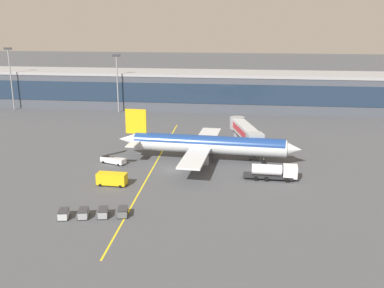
{
  "coord_description": "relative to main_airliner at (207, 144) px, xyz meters",
  "views": [
    {
      "loc": [
        15.48,
        -89.05,
        31.51
      ],
      "look_at": [
        3.52,
        5.52,
        4.5
      ],
      "focal_mm": 41.21,
      "sensor_mm": 36.0,
      "label": 1
    }
  ],
  "objects": [
    {
      "name": "apron_light_mast_2",
      "position": [
        -36.01,
        51.24,
        7.98
      ],
      "size": [
        2.8,
        0.5,
        20.08
      ],
      "color": "gray",
      "rests_on": "ground_plane"
    },
    {
      "name": "baggage_cart_0",
      "position": [
        -20.5,
        -33.44,
        -3.19
      ],
      "size": [
        2.1,
        2.92,
        1.48
      ],
      "color": "#B2B7BC",
      "rests_on": "ground_plane"
    },
    {
      "name": "apron_light_mast_0",
      "position": [
        -75.03,
        51.24,
        9.03
      ],
      "size": [
        2.8,
        0.5,
        22.1
      ],
      "color": "gray",
      "rests_on": "ground_plane"
    },
    {
      "name": "lavatory_truck",
      "position": [
        -17.23,
        -17.86,
        -2.56
      ],
      "size": [
        5.9,
        2.55,
        2.5
      ],
      "color": "yellow",
      "rests_on": "ground_plane"
    },
    {
      "name": "terminal_building",
      "position": [
        0.45,
        63.2,
        2.66
      ],
      "size": [
        198.99,
        18.85,
        13.24
      ],
      "color": "#424751",
      "rests_on": "ground_plane"
    },
    {
      "name": "baggage_cart_1",
      "position": [
        -17.37,
        -32.77,
        -3.19
      ],
      "size": [
        2.1,
        2.92,
        1.48
      ],
      "color": "gray",
      "rests_on": "ground_plane"
    },
    {
      "name": "main_airliner",
      "position": [
        0.0,
        0.0,
        0.0
      ],
      "size": [
        42.46,
        33.65,
        11.53
      ],
      "color": "silver",
      "rests_on": "ground_plane"
    },
    {
      "name": "baggage_cart_3",
      "position": [
        -11.11,
        -31.41,
        -3.19
      ],
      "size": [
        2.1,
        2.92,
        1.48
      ],
      "color": "#595B60",
      "rests_on": "ground_plane"
    },
    {
      "name": "apron_lead_in_line",
      "position": [
        -11.38,
        -5.53,
        -3.97
      ],
      "size": [
        2.64,
        79.97,
        0.01
      ],
      "primitive_type": "cube",
      "rotation": [
        0.0,
        0.0,
        0.03
      ],
      "color": "yellow",
      "rests_on": "ground_plane"
    },
    {
      "name": "fuel_tanker",
      "position": [
        14.66,
        -10.71,
        -2.23
      ],
      "size": [
        10.88,
        2.99,
        3.25
      ],
      "color": "#232326",
      "rests_on": "ground_plane"
    },
    {
      "name": "belt_loader",
      "position": [
        -20.91,
        -4.69,
        -2.99
      ],
      "size": [
        6.92,
        3.89,
        3.49
      ],
      "color": "white",
      "rests_on": "ground_plane"
    },
    {
      "name": "baggage_cart_2",
      "position": [
        -14.24,
        -32.09,
        -3.19
      ],
      "size": [
        2.1,
        2.92,
        1.48
      ],
      "color": "gray",
      "rests_on": "ground_plane"
    },
    {
      "name": "jet_bridge",
      "position": [
        8.43,
        10.14,
        0.99
      ],
      "size": [
        8.61,
        20.32,
        6.67
      ],
      "color": "#B2B7BC",
      "rests_on": "ground_plane"
    },
    {
      "name": "ground_plane",
      "position": [
        -6.75,
        -7.53,
        -3.98
      ],
      "size": [
        700.0,
        700.0,
        0.0
      ],
      "primitive_type": "plane",
      "color": "#47494F"
    }
  ]
}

